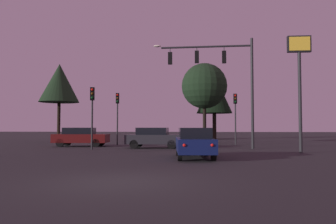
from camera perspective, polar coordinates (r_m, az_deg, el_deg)
name	(u,v)px	position (r m, az deg, el deg)	size (l,w,h in m)	color
ground_plane	(178,143)	(34.00, 1.65, -5.21)	(168.00, 168.00, 0.00)	#262326
traffic_signal_mast_arm	(221,71)	(25.08, 8.97, 6.90)	(7.28, 0.45, 8.00)	#232326
traffic_light_corner_left	(117,108)	(29.86, -8.52, 0.61)	(0.35, 0.38, 4.54)	#232326
traffic_light_corner_right	(92,105)	(23.99, -12.66, 1.09)	(0.35, 0.38, 4.32)	#232326
traffic_light_median	(235,109)	(30.84, 11.29, 0.56)	(0.31, 0.36, 4.56)	#232326
car_nearside_lane	(194,142)	(17.04, 4.46, -5.11)	(2.16, 4.61, 1.52)	#0F1947
car_crossing_left	(81,137)	(28.27, -14.51, -4.04)	(4.47, 2.09, 1.52)	#4C0F0F
car_crossing_right	(154,137)	(25.14, -2.39, -4.31)	(4.28, 1.89, 1.52)	#232328
store_sign_illuminated	(299,67)	(22.14, 21.29, 7.07)	(1.40, 0.29, 7.11)	#232326
tree_behind_sign	(204,86)	(32.14, 6.15, 4.36)	(4.29, 4.29, 7.60)	black
tree_left_far	(59,83)	(37.97, -17.86, 4.64)	(4.20, 4.20, 8.33)	black
tree_center_horizon	(214,93)	(45.48, 7.80, 3.12)	(4.74, 4.74, 8.76)	black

